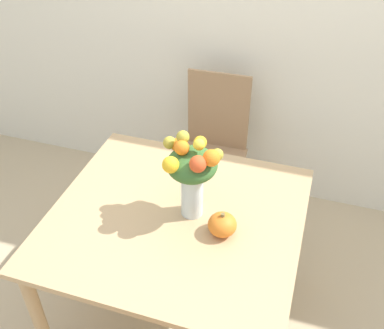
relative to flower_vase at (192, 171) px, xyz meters
name	(u,v)px	position (x,y,z in m)	size (l,w,h in m)	color
ground_plane	(179,314)	(-0.06, -0.04, -1.01)	(12.00, 12.00, 0.00)	tan
wall_back	(245,0)	(-0.06, 1.21, 0.34)	(8.00, 0.06, 2.70)	silver
dining_table	(176,231)	(-0.06, -0.04, -0.35)	(1.13, 1.04, 0.77)	tan
flower_vase	(192,171)	(0.00, 0.00, 0.00)	(0.27, 0.25, 0.42)	silver
pumpkin	(222,225)	(0.16, -0.08, -0.19)	(0.12, 0.12, 0.11)	orange
dining_chair_near_window	(213,149)	(-0.14, 0.88, -0.52)	(0.43, 0.43, 0.97)	#9E7A56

